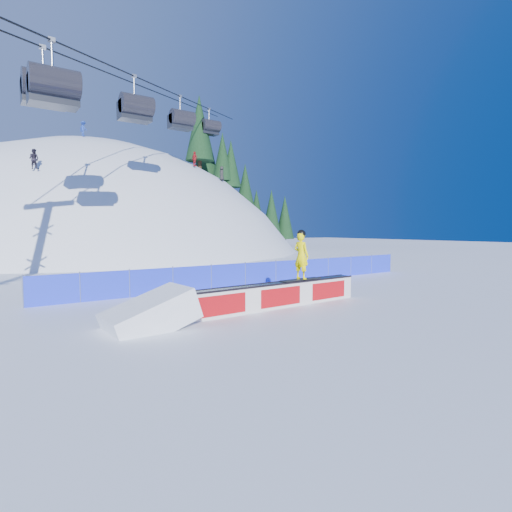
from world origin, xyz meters
TOP-DOWN VIEW (x-y plane):
  - ground at (0.00, 0.00)m, footprint 160.00×160.00m
  - snow_hill at (0.00, 42.00)m, footprint 64.00×64.00m
  - treeline at (21.00, 41.89)m, footprint 19.88×8.91m
  - safety_fence at (0.00, 4.50)m, footprint 22.05×0.05m
  - chairlift at (4.74, 27.49)m, footprint 40.80×41.70m
  - rail_box at (-3.14, -0.91)m, footprint 8.04×0.93m
  - snow_ramp at (-8.15, -1.14)m, footprint 2.79×1.82m
  - snowboarder at (-1.88, -0.85)m, footprint 1.91×0.74m
  - distant_skiers at (1.22, 29.89)m, footprint 20.64×11.27m

SIDE VIEW (x-z plane):
  - snow_hill at x=0.00m, z-range -50.00..14.00m
  - ground at x=0.00m, z-range 0.00..0.00m
  - snow_ramp at x=-8.15m, z-range -0.85..0.85m
  - rail_box at x=-3.14m, z-range -0.01..0.96m
  - safety_fence at x=0.00m, z-range -0.05..1.25m
  - snowboarder at x=-1.88m, z-range 0.95..2.93m
  - distant_skiers at x=1.22m, z-range 7.54..14.53m
  - treeline at x=21.00m, z-range 0.72..21.52m
  - chairlift at x=4.74m, z-range 5.89..27.89m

